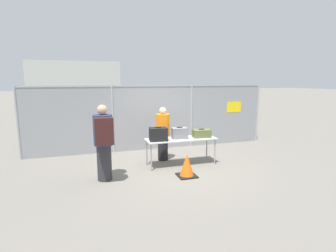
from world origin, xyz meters
The scene contains 11 objects.
ground_plane centered at (0.00, 0.00, 0.00)m, with size 120.00×120.00×0.00m, color slate.
fence_section centered at (0.02, 2.00, 1.18)m, with size 8.58×0.07×2.26m.
inspection_table centered at (0.29, 0.04, 0.72)m, with size 2.02×0.65×0.78m.
suitcase_black centered at (-0.41, -0.02, 0.96)m, with size 0.51×0.37×0.39m.
suitcase_grey centered at (0.25, 0.06, 0.93)m, with size 0.47×0.32×0.33m.
suitcase_olive centered at (0.92, 0.03, 0.89)m, with size 0.54×0.40×0.25m.
traveler_hooded centered at (-1.90, -0.55, 1.02)m, with size 0.46×0.71×1.85m.
security_worker_near centered at (-0.08, 0.64, 0.84)m, with size 0.40×0.40×1.63m.
utility_trailer centered at (1.26, 4.35, 0.40)m, with size 3.77×2.20×0.70m.
distant_hangar centered at (-3.49, 38.10, 2.56)m, with size 12.95×9.42×5.11m.
traffic_cone centered at (0.11, -0.87, 0.28)m, with size 0.47×0.47×0.59m.
Camera 1 is at (-2.28, -6.80, 2.43)m, focal length 28.00 mm.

